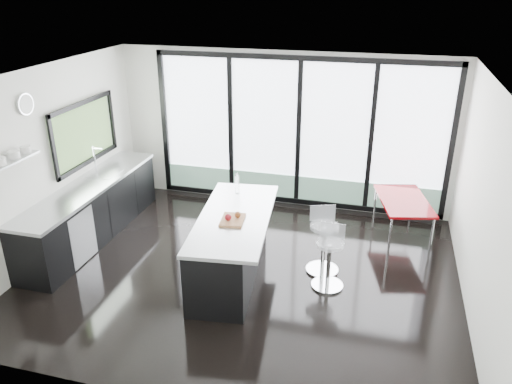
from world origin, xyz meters
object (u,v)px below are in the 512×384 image
(island, at_px, (230,245))
(bar_stool_near, at_px, (328,264))
(bar_stool_far, at_px, (323,248))
(red_table, at_px, (401,219))

(island, xyz_separation_m, bar_stool_near, (1.39, 0.04, -0.12))
(island, distance_m, bar_stool_far, 1.33)
(island, distance_m, red_table, 2.93)
(red_table, bearing_deg, bar_stool_near, -119.15)
(island, xyz_separation_m, bar_stool_far, (1.26, 0.42, -0.10))
(island, height_order, bar_stool_far, island)
(bar_stool_near, bearing_deg, bar_stool_far, 112.39)
(bar_stool_far, xyz_separation_m, red_table, (1.08, 1.33, -0.04))
(island, bearing_deg, bar_stool_near, 1.54)
(bar_stool_near, distance_m, bar_stool_far, 0.40)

